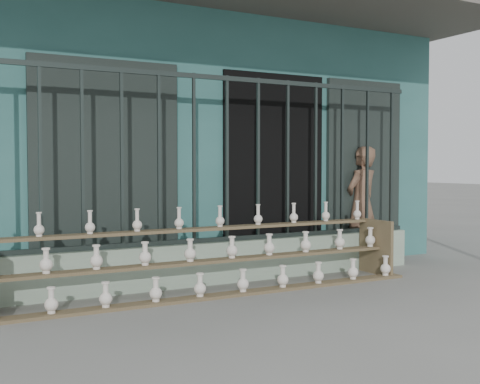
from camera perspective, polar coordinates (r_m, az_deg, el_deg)
name	(u,v)px	position (r m, az deg, el deg)	size (l,w,h in m)	color
ground	(292,306)	(5.57, 4.97, -10.75)	(60.00, 60.00, 0.00)	slate
workshop_building	(139,143)	(9.26, -9.53, 4.64)	(7.40, 6.60, 3.21)	#306763
parapet_wall	(227,261)	(6.63, -1.24, -6.60)	(5.00, 0.20, 0.45)	#94AD95
security_fence	(227,159)	(6.55, -1.25, 3.16)	(5.00, 0.04, 1.80)	#283330
shelf_rack	(211,257)	(6.08, -2.72, -6.19)	(4.50, 0.68, 0.85)	brown
elderly_woman	(362,204)	(8.12, 11.46, -1.13)	(0.56, 0.37, 1.53)	brown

